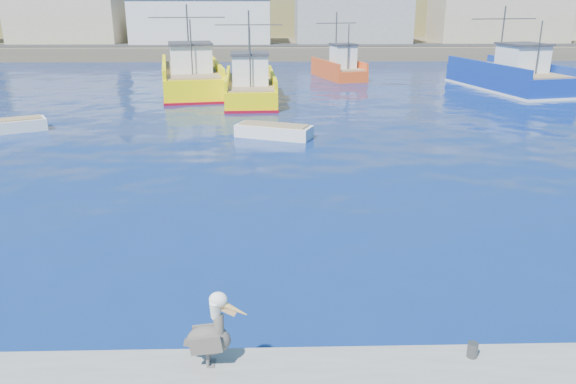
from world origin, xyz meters
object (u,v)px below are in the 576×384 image
at_px(boat_orange, 339,68).
at_px(skiff_mid, 274,132).
at_px(skiff_left, 7,127).
at_px(pelican, 211,334).
at_px(trawler_yellow_b, 250,87).
at_px(trawler_blue, 508,76).
at_px(trawler_yellow_a, 191,77).

bearing_deg(boat_orange, skiff_mid, -104.48).
distance_m(skiff_left, skiff_mid, 14.95).
bearing_deg(skiff_left, boat_orange, 46.93).
distance_m(boat_orange, skiff_left, 30.93).
relative_size(skiff_left, pelican, 2.84).
distance_m(trawler_yellow_b, trawler_blue, 21.51).
relative_size(boat_orange, pelican, 5.43).
xyz_separation_m(trawler_yellow_a, pelican, (5.38, -36.84, -0.01)).
bearing_deg(trawler_blue, trawler_yellow_b, -166.75).
height_order(trawler_yellow_b, boat_orange, trawler_yellow_b).
height_order(trawler_yellow_a, pelican, trawler_yellow_a).
height_order(skiff_left, pelican, pelican).
bearing_deg(pelican, boat_orange, 80.51).
bearing_deg(trawler_yellow_a, trawler_yellow_b, -43.52).
bearing_deg(trawler_blue, boat_orange, 149.48).
relative_size(trawler_blue, skiff_mid, 3.01).
bearing_deg(trawler_yellow_a, trawler_blue, 0.57).
height_order(trawler_yellow_a, skiff_left, trawler_yellow_a).
bearing_deg(trawler_blue, skiff_mid, -139.25).
height_order(trawler_blue, skiff_mid, trawler_blue).
xyz_separation_m(trawler_yellow_b, trawler_blue, (20.94, 4.93, 0.11)).
xyz_separation_m(trawler_yellow_b, skiff_left, (-13.18, -10.00, -0.70)).
bearing_deg(skiff_left, trawler_yellow_a, 60.62).
relative_size(trawler_blue, skiff_left, 3.04).
relative_size(trawler_yellow_a, pelican, 9.32).
distance_m(trawler_yellow_a, skiff_mid, 17.65).
height_order(boat_orange, skiff_left, boat_orange).
distance_m(trawler_yellow_b, skiff_left, 16.56).
distance_m(trawler_yellow_a, skiff_left, 16.86).
bearing_deg(skiff_mid, trawler_yellow_b, 98.15).
bearing_deg(trawler_yellow_a, skiff_mid, -68.03).
xyz_separation_m(trawler_yellow_a, skiff_left, (-8.26, -14.67, -0.87)).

